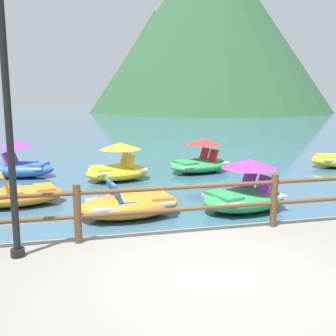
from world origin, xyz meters
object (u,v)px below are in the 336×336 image
Objects in this scene: pedal_boat_0 at (21,195)px; pedal_boat_2 at (245,193)px; pedal_boat_4 at (130,205)px; pedal_boat_5 at (20,165)px; pedal_boat_3 at (201,161)px; lamp_post at (5,76)px; pedal_boat_7 at (118,167)px.

pedal_boat_0 is 0.95× the size of pedal_boat_2.
pedal_boat_2 is at bearing -2.37° from pedal_boat_4.
pedal_boat_0 is 3.73m from pedal_boat_5.
pedal_boat_3 is at bearing 55.62° from pedal_boat_4.
lamp_post is 1.72× the size of pedal_boat_4.
pedal_boat_0 is at bearing 95.67° from lamp_post.
pedal_boat_3 is (5.33, 7.58, -2.57)m from lamp_post.
pedal_boat_5 reaches higher than pedal_boat_4.
pedal_boat_4 is 6.10m from pedal_boat_5.
pedal_boat_3 is 1.12× the size of pedal_boat_7.
pedal_boat_4 is at bearing -93.00° from pedal_boat_7.
lamp_post is at bearing -125.11° from pedal_boat_3.
pedal_boat_2 is 0.92× the size of pedal_boat_3.
pedal_boat_7 is at bearing -21.84° from pedal_boat_5.
pedal_boat_5 is 3.37m from pedal_boat_7.
pedal_boat_2 reaches higher than pedal_boat_4.
pedal_boat_5 is (-5.64, 5.48, -0.02)m from pedal_boat_2.
pedal_boat_2 is (5.24, -1.78, 0.18)m from pedal_boat_0.
pedal_boat_3 is 1.08× the size of pedal_boat_5.
pedal_boat_2 is at bearing -18.71° from pedal_boat_0.
lamp_post is 7.71m from pedal_boat_7.
pedal_boat_3 is 6.20m from pedal_boat_5.
pedal_boat_4 is (-2.73, 0.11, -0.14)m from pedal_boat_2.
pedal_boat_5 is 1.03× the size of pedal_boat_7.
pedal_boat_7 is at bearing 120.80° from pedal_boat_2.
lamp_post is at bearing -126.34° from pedal_boat_4.
pedal_boat_7 reaches higher than pedal_boat_0.
pedal_boat_2 reaches higher than pedal_boat_0.
lamp_post is at bearing -150.69° from pedal_boat_2.
pedal_boat_5 is (-0.40, 3.70, 0.16)m from pedal_boat_0.
pedal_boat_3 is 3.12m from pedal_boat_7.
pedal_boat_5 is at bearing 158.16° from pedal_boat_7.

